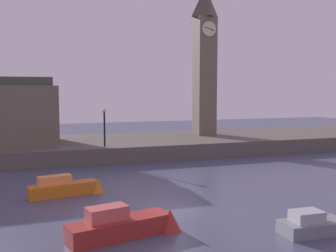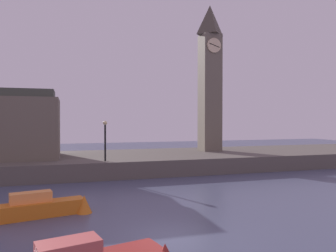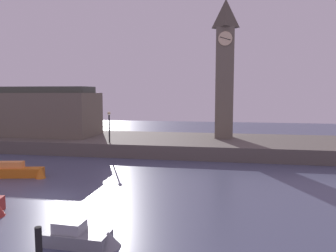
{
  "view_description": "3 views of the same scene",
  "coord_description": "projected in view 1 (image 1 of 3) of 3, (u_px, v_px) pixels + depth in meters",
  "views": [
    {
      "loc": [
        -7.1,
        -20.27,
        6.63
      ],
      "look_at": [
        4.66,
        14.23,
        3.31
      ],
      "focal_mm": 42.3,
      "sensor_mm": 36.0,
      "label": 1
    },
    {
      "loc": [
        -4.16,
        -13.16,
        5.01
      ],
      "look_at": [
        4.97,
        16.49,
        4.47
      ],
      "focal_mm": 34.98,
      "sensor_mm": 36.0,
      "label": 2
    },
    {
      "loc": [
        11.8,
        -19.35,
        7.11
      ],
      "look_at": [
        5.3,
        17.02,
        3.3
      ],
      "focal_mm": 34.99,
      "sensor_mm": 36.0,
      "label": 3
    }
  ],
  "objects": [
    {
      "name": "ground_plane",
      "position": [
        171.0,
        209.0,
        22.0
      ],
      "size": [
        120.0,
        120.0,
        0.0
      ],
      "primitive_type": "plane",
      "color": "#474C66"
    },
    {
      "name": "far_embankment",
      "position": [
        107.0,
        147.0,
        40.78
      ],
      "size": [
        70.0,
        12.0,
        1.5
      ],
      "primitive_type": "cube",
      "color": "#5B544C",
      "rests_on": "ground"
    },
    {
      "name": "clock_tower",
      "position": [
        205.0,
        59.0,
        44.97
      ],
      "size": [
        2.36,
        2.41,
        16.69
      ],
      "color": "#6B6051",
      "rests_on": "far_embankment"
    },
    {
      "name": "streetlamp",
      "position": [
        104.0,
        123.0,
        35.72
      ],
      "size": [
        0.36,
        0.36,
        3.47
      ],
      "color": "black",
      "rests_on": "far_embankment"
    },
    {
      "name": "boat_dinghy_red",
      "position": [
        129.0,
        225.0,
        17.93
      ],
      "size": [
        5.58,
        2.42,
        1.61
      ],
      "color": "maroon",
      "rests_on": "ground"
    },
    {
      "name": "boat_cruiser_grey",
      "position": [
        320.0,
        224.0,
        18.42
      ],
      "size": [
        3.75,
        1.54,
        1.16
      ],
      "color": "gray",
      "rests_on": "ground"
    },
    {
      "name": "boat_patrol_orange",
      "position": [
        68.0,
        187.0,
        24.98
      ],
      "size": [
        4.92,
        1.93,
        1.42
      ],
      "color": "orange",
      "rests_on": "ground"
    }
  ]
}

